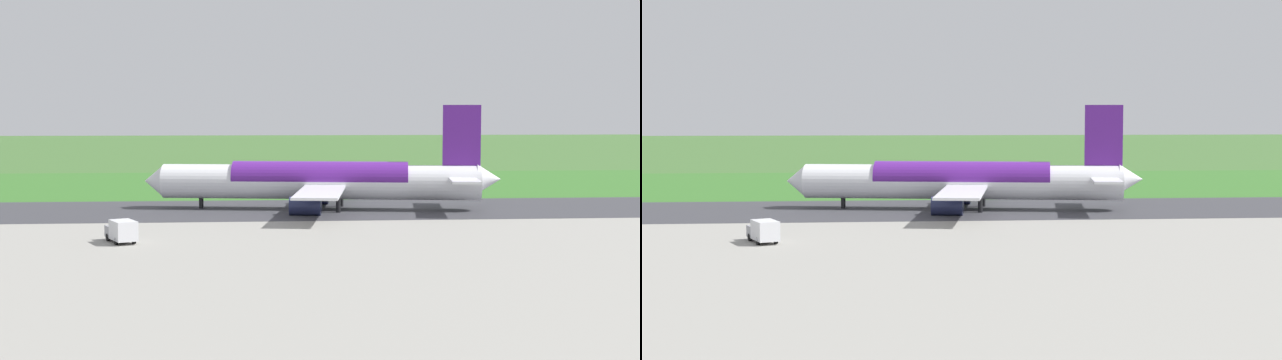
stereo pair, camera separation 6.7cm
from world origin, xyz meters
TOP-DOWN VIEW (x-y plane):
  - ground_plane at (0.00, 0.00)m, footprint 800.00×800.00m
  - runway_asphalt at (0.00, 0.00)m, footprint 600.00×28.01m
  - apron_concrete at (0.00, 64.19)m, footprint 440.00×110.00m
  - grass_verge_foreground at (0.00, -40.75)m, footprint 600.00×80.00m
  - airliner_main at (12.36, 0.06)m, footprint 54.00×44.39m
  - service_truck_baggage at (37.81, 31.46)m, footprint 4.45×6.21m
  - no_stopping_sign at (22.33, -41.21)m, footprint 0.60×0.10m
  - traffic_cone_orange at (29.14, -42.62)m, footprint 0.40×0.40m

SIDE VIEW (x-z plane):
  - ground_plane at x=0.00m, z-range 0.00..0.00m
  - grass_verge_foreground at x=0.00m, z-range 0.00..0.04m
  - apron_concrete at x=0.00m, z-range 0.00..0.05m
  - runway_asphalt at x=0.00m, z-range 0.00..0.06m
  - traffic_cone_orange at x=29.14m, z-range 0.00..0.55m
  - service_truck_baggage at x=37.81m, z-range 0.08..2.73m
  - no_stopping_sign at x=22.33m, z-range 0.25..3.00m
  - airliner_main at x=12.36m, z-range -3.59..12.29m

